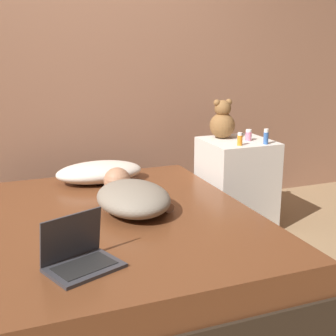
# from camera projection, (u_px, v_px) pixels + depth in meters

# --- Properties ---
(ground_plane) EXTENTS (12.00, 12.00, 0.00)m
(ground_plane) POSITION_uv_depth(u_px,v_px,m) (125.00, 282.00, 2.74)
(ground_plane) COLOR #937551
(wall_back) EXTENTS (8.00, 0.06, 2.60)m
(wall_back) POSITION_uv_depth(u_px,v_px,m) (75.00, 50.00, 3.49)
(wall_back) COLOR #996B51
(wall_back) RESTS_ON ground_plane
(bed) EXTENTS (1.48, 1.88, 0.42)m
(bed) POSITION_uv_depth(u_px,v_px,m) (124.00, 250.00, 2.68)
(bed) COLOR #2D2319
(bed) RESTS_ON ground_plane
(nightstand) EXTENTS (0.48, 0.48, 0.66)m
(nightstand) POSITION_uv_depth(u_px,v_px,m) (236.00, 184.00, 3.51)
(nightstand) COLOR silver
(nightstand) RESTS_ON ground_plane
(pillow) EXTENTS (0.60, 0.35, 0.14)m
(pillow) POSITION_uv_depth(u_px,v_px,m) (99.00, 172.00, 3.24)
(pillow) COLOR beige
(pillow) RESTS_ON bed
(person_lying) EXTENTS (0.42, 0.71, 0.17)m
(person_lying) POSITION_uv_depth(u_px,v_px,m) (132.00, 196.00, 2.70)
(person_lying) COLOR gray
(person_lying) RESTS_ON bed
(laptop) EXTENTS (0.36, 0.31, 0.23)m
(laptop) POSITION_uv_depth(u_px,v_px,m) (79.00, 256.00, 2.01)
(laptop) COLOR #333338
(laptop) RESTS_ON bed
(teddy_bear) EXTENTS (0.19, 0.19, 0.29)m
(teddy_bear) POSITION_uv_depth(u_px,v_px,m) (222.00, 121.00, 3.47)
(teddy_bear) COLOR brown
(teddy_bear) RESTS_ON nightstand
(bottle_pink) EXTENTS (0.04, 0.04, 0.08)m
(bottle_pink) POSITION_uv_depth(u_px,v_px,m) (248.00, 135.00, 3.41)
(bottle_pink) COLOR pink
(bottle_pink) RESTS_ON nightstand
(bottle_blue) EXTENTS (0.03, 0.03, 0.11)m
(bottle_blue) POSITION_uv_depth(u_px,v_px,m) (266.00, 137.00, 3.29)
(bottle_blue) COLOR #3866B2
(bottle_blue) RESTS_ON nightstand
(bottle_orange) EXTENTS (0.04, 0.04, 0.09)m
(bottle_orange) POSITION_uv_depth(u_px,v_px,m) (240.00, 139.00, 3.25)
(bottle_orange) COLOR orange
(bottle_orange) RESTS_ON nightstand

